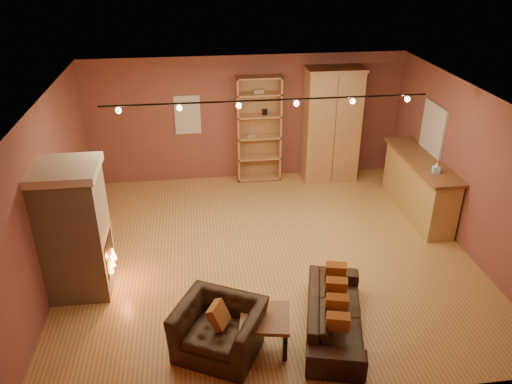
{
  "coord_description": "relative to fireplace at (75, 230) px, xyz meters",
  "views": [
    {
      "loc": [
        -1.17,
        -7.33,
        4.98
      ],
      "look_at": [
        -0.19,
        0.2,
        1.11
      ],
      "focal_mm": 35.0,
      "sensor_mm": 36.0,
      "label": 1
    }
  ],
  "objects": [
    {
      "name": "floor",
      "position": [
        3.04,
        0.6,
        -1.06
      ],
      "size": [
        7.0,
        7.0,
        0.0
      ],
      "primitive_type": "plane",
      "color": "#A06F38",
      "rests_on": "ground"
    },
    {
      "name": "ceiling",
      "position": [
        3.04,
        0.6,
        1.74
      ],
      "size": [
        7.0,
        7.0,
        0.0
      ],
      "primitive_type": "plane",
      "rotation": [
        3.14,
        0.0,
        0.0
      ],
      "color": "brown",
      "rests_on": "back_wall"
    },
    {
      "name": "back_wall",
      "position": [
        3.04,
        3.85,
        0.34
      ],
      "size": [
        7.0,
        0.02,
        2.8
      ],
      "primitive_type": "cube",
      "color": "brown",
      "rests_on": "floor"
    },
    {
      "name": "left_wall",
      "position": [
        -0.46,
        0.6,
        0.34
      ],
      "size": [
        0.02,
        6.5,
        2.8
      ],
      "primitive_type": "cube",
      "color": "brown",
      "rests_on": "floor"
    },
    {
      "name": "right_wall",
      "position": [
        6.54,
        0.6,
        0.34
      ],
      "size": [
        0.02,
        6.5,
        2.8
      ],
      "primitive_type": "cube",
      "color": "brown",
      "rests_on": "floor"
    },
    {
      "name": "fireplace",
      "position": [
        0.0,
        0.0,
        0.0
      ],
      "size": [
        1.01,
        0.98,
        2.12
      ],
      "color": "#C5B088",
      "rests_on": "floor"
    },
    {
      "name": "back_window",
      "position": [
        1.74,
        3.83,
        0.49
      ],
      "size": [
        0.56,
        0.04,
        0.86
      ],
      "primitive_type": "cube",
      "color": "beige",
      "rests_on": "back_wall"
    },
    {
      "name": "bookcase",
      "position": [
        3.29,
        3.72,
        0.16
      ],
      "size": [
        0.98,
        0.38,
        2.39
      ],
      "color": "tan",
      "rests_on": "floor"
    },
    {
      "name": "armoire",
      "position": [
        4.9,
        3.52,
        0.23
      ],
      "size": [
        1.26,
        0.71,
        2.56
      ],
      "color": "tan",
      "rests_on": "floor"
    },
    {
      "name": "bar_counter",
      "position": [
        6.24,
        1.68,
        -0.47
      ],
      "size": [
        0.65,
        2.45,
        1.17
      ],
      "color": "tan",
      "rests_on": "floor"
    },
    {
      "name": "tissue_box",
      "position": [
        6.19,
        1.04,
        0.2
      ],
      "size": [
        0.13,
        0.13,
        0.21
      ],
      "rotation": [
        0.0,
        0.0,
        -0.17
      ],
      "color": "#8DCAE2",
      "rests_on": "bar_counter"
    },
    {
      "name": "right_window",
      "position": [
        6.51,
        2.0,
        0.59
      ],
      "size": [
        0.05,
        0.9,
        1.0
      ],
      "primitive_type": "cube",
      "color": "beige",
      "rests_on": "right_wall"
    },
    {
      "name": "loveseat",
      "position": [
        3.68,
        -1.46,
        -0.67
      ],
      "size": [
        1.03,
        2.03,
        0.79
      ],
      "rotation": [
        0.0,
        0.0,
        1.32
      ],
      "color": "black",
      "rests_on": "floor"
    },
    {
      "name": "armchair",
      "position": [
        2.04,
        -1.65,
        -0.58
      ],
      "size": [
        1.3,
        1.13,
        0.96
      ],
      "rotation": [
        0.0,
        0.0,
        -0.48
      ],
      "color": "black",
      "rests_on": "floor"
    },
    {
      "name": "coffee_table",
      "position": [
        2.66,
        -1.63,
        -0.64
      ],
      "size": [
        0.76,
        0.76,
        0.5
      ],
      "rotation": [
        0.0,
        0.0,
        -0.18
      ],
      "color": "brown",
      "rests_on": "floor"
    },
    {
      "name": "track_rail",
      "position": [
        3.04,
        0.8,
        1.63
      ],
      "size": [
        5.2,
        0.09,
        0.13
      ],
      "color": "black",
      "rests_on": "ceiling"
    }
  ]
}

